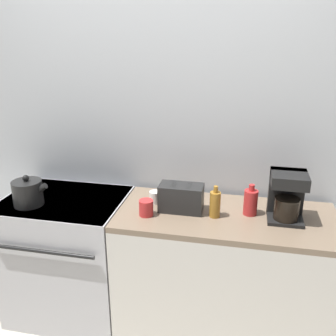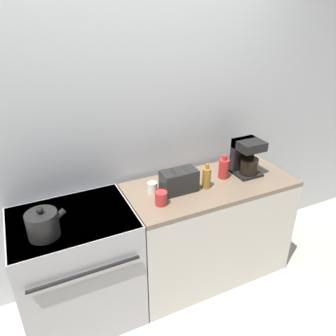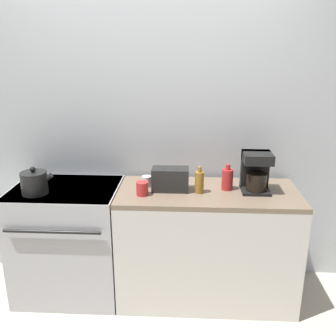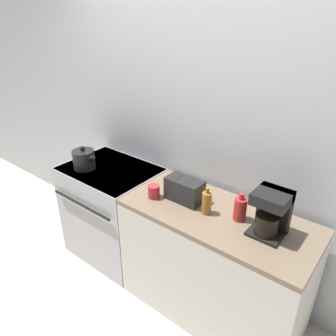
{
  "view_description": "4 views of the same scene",
  "coord_description": "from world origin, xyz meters",
  "px_view_note": "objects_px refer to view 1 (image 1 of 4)",
  "views": [
    {
      "loc": [
        0.54,
        -1.76,
        1.93
      ],
      "look_at": [
        0.1,
        0.34,
        1.14
      ],
      "focal_mm": 40.0,
      "sensor_mm": 36.0,
      "label": 1
    },
    {
      "loc": [
        -0.79,
        -1.55,
        2.13
      ],
      "look_at": [
        0.11,
        0.32,
        1.09
      ],
      "focal_mm": 35.0,
      "sensor_mm": 36.0,
      "label": 2
    },
    {
      "loc": [
        0.31,
        -2.26,
        1.89
      ],
      "look_at": [
        0.18,
        0.32,
        1.05
      ],
      "focal_mm": 40.0,
      "sensor_mm": 36.0,
      "label": 3
    },
    {
      "loc": [
        1.34,
        -1.33,
        2.15
      ],
      "look_at": [
        0.04,
        0.31,
        1.09
      ],
      "focal_mm": 35.0,
      "sensor_mm": 36.0,
      "label": 4
    }
  ],
  "objects_px": {
    "toaster": "(181,198)",
    "bottle_amber": "(215,204)",
    "stove": "(69,255)",
    "bottle_red": "(251,202)",
    "cup_red": "(146,208)",
    "cup_white": "(155,197)",
    "coffee_maker": "(287,195)",
    "kettle": "(28,193)"
  },
  "relations": [
    {
      "from": "bottle_red",
      "to": "cup_white",
      "type": "height_order",
      "value": "bottle_red"
    },
    {
      "from": "cup_white",
      "to": "stove",
      "type": "bearing_deg",
      "value": -173.75
    },
    {
      "from": "coffee_maker",
      "to": "cup_white",
      "type": "relative_size",
      "value": 3.7
    },
    {
      "from": "cup_red",
      "to": "cup_white",
      "type": "distance_m",
      "value": 0.18
    },
    {
      "from": "kettle",
      "to": "bottle_red",
      "type": "xyz_separation_m",
      "value": [
        1.38,
        0.15,
        -0.0
      ]
    },
    {
      "from": "coffee_maker",
      "to": "cup_red",
      "type": "bearing_deg",
      "value": -170.8
    },
    {
      "from": "kettle",
      "to": "cup_white",
      "type": "bearing_deg",
      "value": 13.62
    },
    {
      "from": "stove",
      "to": "bottle_red",
      "type": "bearing_deg",
      "value": 1.43
    },
    {
      "from": "stove",
      "to": "bottle_red",
      "type": "distance_m",
      "value": 1.31
    },
    {
      "from": "kettle",
      "to": "bottle_amber",
      "type": "relative_size",
      "value": 1.19
    },
    {
      "from": "kettle",
      "to": "cup_red",
      "type": "relative_size",
      "value": 2.39
    },
    {
      "from": "stove",
      "to": "toaster",
      "type": "relative_size",
      "value": 3.31
    },
    {
      "from": "toaster",
      "to": "cup_red",
      "type": "relative_size",
      "value": 2.73
    },
    {
      "from": "stove",
      "to": "cup_white",
      "type": "relative_size",
      "value": 11.21
    },
    {
      "from": "bottle_amber",
      "to": "bottle_red",
      "type": "bearing_deg",
      "value": 20.01
    },
    {
      "from": "bottle_red",
      "to": "bottle_amber",
      "type": "bearing_deg",
      "value": -159.99
    },
    {
      "from": "stove",
      "to": "cup_red",
      "type": "bearing_deg",
      "value": -10.71
    },
    {
      "from": "stove",
      "to": "kettle",
      "type": "height_order",
      "value": "kettle"
    },
    {
      "from": "kettle",
      "to": "toaster",
      "type": "distance_m",
      "value": 0.97
    },
    {
      "from": "toaster",
      "to": "bottle_red",
      "type": "height_order",
      "value": "bottle_red"
    },
    {
      "from": "stove",
      "to": "cup_white",
      "type": "bearing_deg",
      "value": 6.25
    },
    {
      "from": "stove",
      "to": "bottle_red",
      "type": "relative_size",
      "value": 4.59
    },
    {
      "from": "bottle_amber",
      "to": "cup_red",
      "type": "height_order",
      "value": "bottle_amber"
    },
    {
      "from": "stove",
      "to": "kettle",
      "type": "distance_m",
      "value": 0.56
    },
    {
      "from": "cup_red",
      "to": "bottle_red",
      "type": "bearing_deg",
      "value": 13.13
    },
    {
      "from": "toaster",
      "to": "bottle_red",
      "type": "relative_size",
      "value": 1.39
    },
    {
      "from": "toaster",
      "to": "bottle_amber",
      "type": "height_order",
      "value": "bottle_amber"
    },
    {
      "from": "toaster",
      "to": "cup_red",
      "type": "height_order",
      "value": "toaster"
    },
    {
      "from": "bottle_amber",
      "to": "cup_red",
      "type": "xyz_separation_m",
      "value": [
        -0.41,
        -0.07,
        -0.03
      ]
    },
    {
      "from": "stove",
      "to": "cup_red",
      "type": "xyz_separation_m",
      "value": [
        0.6,
        -0.11,
        0.48
      ]
    },
    {
      "from": "kettle",
      "to": "coffee_maker",
      "type": "height_order",
      "value": "coffee_maker"
    },
    {
      "from": "stove",
      "to": "coffee_maker",
      "type": "height_order",
      "value": "coffee_maker"
    },
    {
      "from": "toaster",
      "to": "coffee_maker",
      "type": "bearing_deg",
      "value": 2.23
    },
    {
      "from": "toaster",
      "to": "bottle_red",
      "type": "bearing_deg",
      "value": 4.81
    },
    {
      "from": "stove",
      "to": "cup_white",
      "type": "height_order",
      "value": "cup_white"
    },
    {
      "from": "toaster",
      "to": "bottle_red",
      "type": "xyz_separation_m",
      "value": [
        0.42,
        0.04,
        -0.0
      ]
    },
    {
      "from": "stove",
      "to": "cup_white",
      "type": "xyz_separation_m",
      "value": [
        0.61,
        0.07,
        0.47
      ]
    },
    {
      "from": "kettle",
      "to": "cup_red",
      "type": "bearing_deg",
      "value": 0.75
    },
    {
      "from": "toaster",
      "to": "bottle_amber",
      "type": "bearing_deg",
      "value": -10.75
    },
    {
      "from": "coffee_maker",
      "to": "bottle_red",
      "type": "xyz_separation_m",
      "value": [
        -0.2,
        0.01,
        -0.07
      ]
    },
    {
      "from": "stove",
      "to": "cup_red",
      "type": "distance_m",
      "value": 0.77
    },
    {
      "from": "kettle",
      "to": "toaster",
      "type": "xyz_separation_m",
      "value": [
        0.96,
        0.12,
        0.0
      ]
    }
  ]
}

